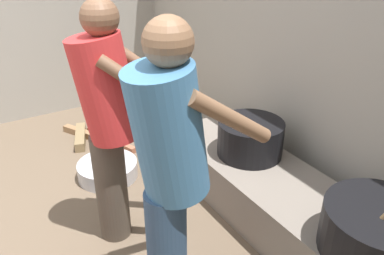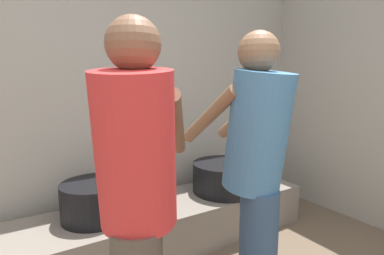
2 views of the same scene
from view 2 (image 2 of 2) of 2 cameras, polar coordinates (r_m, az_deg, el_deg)
block_enclosure_rear at (r=2.55m, az=-21.69°, el=6.30°), size 4.94×0.20×2.42m
hearth_ledge at (r=2.49m, az=-4.63°, el=-18.00°), size 2.44×0.60×0.34m
cooking_pot_main at (r=2.63m, az=6.47°, el=-9.49°), size 0.57×0.57×0.71m
cooking_pot_secondary at (r=2.23m, az=-18.19°, el=-13.21°), size 0.47×0.47×0.26m
cook_in_red_shirt at (r=1.17m, az=-10.64°, el=-12.30°), size 0.62×0.71×1.52m
cook_in_blue_shirt at (r=1.55m, az=12.35°, el=-6.83°), size 0.36×0.66×1.54m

